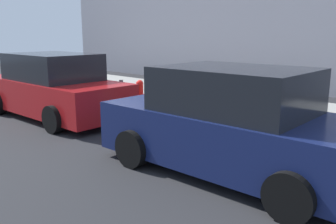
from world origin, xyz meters
The scene contains 13 objects.
ground_plane centered at (0.00, 0.00, 0.00)m, with size 40.00×40.00×0.00m, color #28282B.
sidewalk_curb centered at (0.00, -2.50, 0.07)m, with size 18.00×5.00×0.14m, color #9E9B93.
suitcase_silver_0 centered at (-4.18, -0.51, 0.43)m, with size 0.36×0.24×0.87m.
suitcase_black_1 centered at (-3.69, -0.60, 0.42)m, with size 0.49×0.28×0.82m.
suitcase_teal_2 centered at (-3.13, -0.52, 0.43)m, with size 0.50×0.24×0.89m.
suitcase_maroon_3 centered at (-2.60, -0.52, 0.50)m, with size 0.44×0.28×0.91m.
suitcase_olive_4 centered at (-2.12, -0.64, 0.40)m, with size 0.42×0.27×0.77m.
suitcase_navy_5 centered at (-1.62, -0.52, 0.40)m, with size 0.46×0.25×0.76m.
fire_hydrant centered at (-0.72, -0.59, 0.54)m, with size 0.39×0.21×0.77m.
bollard_post centered at (-0.06, -0.44, 0.50)m, with size 0.12×0.12×0.73m, color #333338.
parking_meter centered at (-5.06, -0.84, 0.97)m, with size 0.12×0.09×1.27m.
parked_car_navy_0 centered at (-5.35, 1.50, 0.79)m, with size 4.48×2.22×1.70m.
parked_car_red_1 centered at (0.37, 1.50, 0.79)m, with size 4.76×2.20×1.70m.
Camera 1 is at (-8.47, 6.19, 2.20)m, focal length 38.47 mm.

